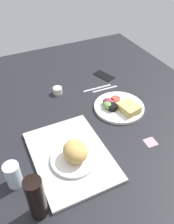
{
  "coord_description": "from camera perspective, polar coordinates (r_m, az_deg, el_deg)",
  "views": [
    {
      "loc": [
        -84.46,
        44.26,
        85.34
      ],
      "look_at": [
        2.0,
        3.0,
        4.0
      ],
      "focal_mm": 37.75,
      "sensor_mm": 36.0,
      "label": 1
    }
  ],
  "objects": [
    {
      "name": "soda_bottle",
      "position": [
        0.88,
        -12.22,
        -19.78
      ],
      "size": [
        6.4,
        6.4,
        20.03
      ],
      "primitive_type": "cylinder",
      "color": "black",
      "rests_on": "ground_plane"
    },
    {
      "name": "bread_plate_near",
      "position": [
        1.04,
        -3.01,
        -10.11
      ],
      "size": [
        20.26,
        20.26,
        9.73
      ],
      "color": "white",
      "rests_on": "serving_tray"
    },
    {
      "name": "cell_phone",
      "position": [
        1.63,
        4.09,
        8.82
      ],
      "size": [
        15.99,
        11.64,
        0.8
      ],
      "primitive_type": "cube",
      "rotation": [
        0.0,
        0.0,
        0.34
      ],
      "color": "black",
      "rests_on": "ground_plane"
    },
    {
      "name": "drinking_glass",
      "position": [
        1.01,
        -17.44,
        -14.34
      ],
      "size": [
        6.42,
        6.42,
        11.47
      ],
      "primitive_type": "cylinder",
      "color": "silver",
      "rests_on": "ground_plane"
    },
    {
      "name": "fork",
      "position": [
        1.5,
        4.4,
        5.6
      ],
      "size": [
        1.97,
        17.04,
        0.5
      ],
      "primitive_type": "cube",
      "rotation": [
        0.0,
        0.0,
        1.54
      ],
      "color": "#B7B7BC",
      "rests_on": "ground_plane"
    },
    {
      "name": "espresso_cup",
      "position": [
        1.46,
        -7.14,
        5.19
      ],
      "size": [
        5.6,
        5.6,
        4.0
      ],
      "primitive_type": "cylinder",
      "color": "silver",
      "rests_on": "ground_plane"
    },
    {
      "name": "sticky_note",
      "position": [
        1.2,
        15.14,
        -7.04
      ],
      "size": [
        5.84,
        5.84,
        0.12
      ],
      "primitive_type": "cube",
      "rotation": [
        0.0,
        0.0,
        -0.04
      ],
      "color": "pink",
      "rests_on": "ground_plane"
    },
    {
      "name": "ground_plane",
      "position": [
        1.29,
        1.59,
        -2.01
      ],
      "size": [
        190.0,
        150.0,
        3.0
      ],
      "primitive_type": "cube",
      "color": "black"
    },
    {
      "name": "serving_tray",
      "position": [
        1.09,
        -3.99,
        -10.47
      ],
      "size": [
        45.15,
        33.2,
        1.6
      ],
      "primitive_type": "cube",
      "rotation": [
        0.0,
        0.0,
        0.0
      ],
      "color": "#B2B2AD",
      "rests_on": "ground_plane"
    },
    {
      "name": "knife",
      "position": [
        1.5,
        2.51,
        5.83
      ],
      "size": [
        2.04,
        19.04,
        0.5
      ],
      "primitive_type": "cube",
      "rotation": [
        0.0,
        0.0,
        1.54
      ],
      "color": "#B7B7BC",
      "rests_on": "ground_plane"
    },
    {
      "name": "plate_with_salad",
      "position": [
        1.34,
        7.79,
        1.29
      ],
      "size": [
        28.43,
        28.43,
        5.4
      ],
      "color": "white",
      "rests_on": "ground_plane"
    }
  ]
}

